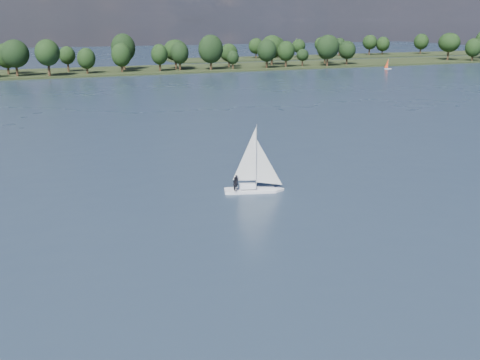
{
  "coord_description": "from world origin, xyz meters",
  "views": [
    {
      "loc": [
        -24.82,
        -26.73,
        21.54
      ],
      "look_at": [
        -1.1,
        32.17,
        2.5
      ],
      "focal_mm": 40.0,
      "sensor_mm": 36.0,
      "label": 1
    }
  ],
  "objects": [
    {
      "name": "sailboat",
      "position": [
        1.27,
        34.34,
        2.61
      ],
      "size": [
        7.38,
        3.82,
        9.36
      ],
      "rotation": [
        0.0,
        0.0,
        -0.27
      ],
      "color": "white",
      "rests_on": "ground"
    },
    {
      "name": "treeline",
      "position": [
        -5.35,
        208.12,
        8.13
      ],
      "size": [
        562.42,
        74.31,
        17.64
      ],
      "color": "black",
      "rests_on": "ground"
    },
    {
      "name": "far_shore",
      "position": [
        0.0,
        212.0,
        0.0
      ],
      "size": [
        660.0,
        40.0,
        1.5
      ],
      "primitive_type": "cube",
      "color": "black",
      "rests_on": "ground"
    },
    {
      "name": "ground",
      "position": [
        0.0,
        100.0,
        0.0
      ],
      "size": [
        700.0,
        700.0,
        0.0
      ],
      "primitive_type": "plane",
      "color": "#233342",
      "rests_on": "ground"
    },
    {
      "name": "far_shore_back",
      "position": [
        160.0,
        260.0,
        0.0
      ],
      "size": [
        220.0,
        30.0,
        1.4
      ],
      "primitive_type": "cube",
      "color": "black",
      "rests_on": "ground"
    },
    {
      "name": "dinghy_orange",
      "position": [
        131.28,
        179.15,
        1.16
      ],
      "size": [
        3.3,
        2.18,
        4.91
      ],
      "rotation": [
        0.0,
        0.0,
        -0.35
      ],
      "color": "white",
      "rests_on": "ground"
    }
  ]
}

